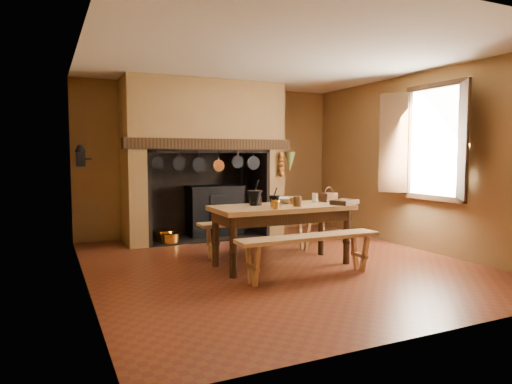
# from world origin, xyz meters

# --- Properties ---
(floor) EXTENTS (5.50, 5.50, 0.00)m
(floor) POSITION_xyz_m (0.00, 0.00, 0.00)
(floor) COLOR #612F17
(floor) RESTS_ON ground
(ceiling) EXTENTS (5.50, 5.50, 0.00)m
(ceiling) POSITION_xyz_m (0.00, 0.00, 2.80)
(ceiling) COLOR silver
(ceiling) RESTS_ON back_wall
(back_wall) EXTENTS (5.00, 0.02, 2.80)m
(back_wall) POSITION_xyz_m (0.00, 2.75, 1.40)
(back_wall) COLOR brown
(back_wall) RESTS_ON floor
(wall_left) EXTENTS (0.02, 5.50, 2.80)m
(wall_left) POSITION_xyz_m (-2.50, 0.00, 1.40)
(wall_left) COLOR brown
(wall_left) RESTS_ON floor
(wall_right) EXTENTS (0.02, 5.50, 2.80)m
(wall_right) POSITION_xyz_m (2.50, 0.00, 1.40)
(wall_right) COLOR brown
(wall_right) RESTS_ON floor
(wall_front) EXTENTS (5.00, 0.02, 2.80)m
(wall_front) POSITION_xyz_m (0.00, -2.75, 1.40)
(wall_front) COLOR brown
(wall_front) RESTS_ON floor
(chimney_breast) EXTENTS (2.95, 0.96, 2.80)m
(chimney_breast) POSITION_xyz_m (-0.30, 2.31, 1.81)
(chimney_breast) COLOR brown
(chimney_breast) RESTS_ON floor
(iron_range) EXTENTS (1.12, 0.55, 1.60)m
(iron_range) POSITION_xyz_m (-0.04, 2.45, 0.48)
(iron_range) COLOR black
(iron_range) RESTS_ON floor
(hearth_pans) EXTENTS (0.51, 0.62, 0.20)m
(hearth_pans) POSITION_xyz_m (-1.05, 2.22, 0.09)
(hearth_pans) COLOR gold
(hearth_pans) RESTS_ON floor
(hanging_pans) EXTENTS (1.92, 0.29, 0.27)m
(hanging_pans) POSITION_xyz_m (-0.34, 1.81, 1.36)
(hanging_pans) COLOR black
(hanging_pans) RESTS_ON chimney_breast
(onion_string) EXTENTS (0.12, 0.10, 0.46)m
(onion_string) POSITION_xyz_m (1.00, 1.79, 1.33)
(onion_string) COLOR #A1541D
(onion_string) RESTS_ON chimney_breast
(herb_bunch) EXTENTS (0.20, 0.20, 0.35)m
(herb_bunch) POSITION_xyz_m (1.18, 1.79, 1.38)
(herb_bunch) COLOR #5E6831
(herb_bunch) RESTS_ON chimney_breast
(window) EXTENTS (0.39, 1.75, 1.76)m
(window) POSITION_xyz_m (2.35, -0.40, 1.70)
(window) COLOR white
(window) RESTS_ON wall_right
(wall_coffee_mill) EXTENTS (0.23, 0.16, 0.31)m
(wall_coffee_mill) POSITION_xyz_m (-2.42, 1.55, 1.52)
(wall_coffee_mill) COLOR black
(wall_coffee_mill) RESTS_ON wall_left
(work_table) EXTENTS (1.90, 0.85, 0.82)m
(work_table) POSITION_xyz_m (0.01, -0.08, 0.69)
(work_table) COLOR #A3814B
(work_table) RESTS_ON floor
(bench_front) EXTENTS (1.88, 0.33, 0.53)m
(bench_front) POSITION_xyz_m (0.01, -0.79, 0.40)
(bench_front) COLOR #A3814B
(bench_front) RESTS_ON floor
(bench_back) EXTENTS (1.89, 0.33, 0.53)m
(bench_back) POSITION_xyz_m (0.01, 0.61, 0.40)
(bench_back) COLOR #A3814B
(bench_back) RESTS_ON floor
(mortar_large) EXTENTS (0.20, 0.20, 0.34)m
(mortar_large) POSITION_xyz_m (-0.33, 0.06, 0.94)
(mortar_large) COLOR black
(mortar_large) RESTS_ON work_table
(mortar_small) EXTENTS (0.15, 0.15, 0.25)m
(mortar_small) POSITION_xyz_m (-0.15, -0.18, 0.91)
(mortar_small) COLOR black
(mortar_small) RESTS_ON work_table
(coffee_grinder) EXTENTS (0.17, 0.13, 0.20)m
(coffee_grinder) POSITION_xyz_m (-0.31, 0.08, 0.90)
(coffee_grinder) COLOR #362111
(coffee_grinder) RESTS_ON work_table
(brass_mug_a) EXTENTS (0.08, 0.08, 0.08)m
(brass_mug_a) POSITION_xyz_m (-0.26, -0.43, 0.87)
(brass_mug_a) COLOR gold
(brass_mug_a) RESTS_ON work_table
(brass_mug_b) EXTENTS (0.09, 0.09, 0.09)m
(brass_mug_b) POSITION_xyz_m (0.19, -0.05, 0.87)
(brass_mug_b) COLOR gold
(brass_mug_b) RESTS_ON work_table
(mixing_bowl) EXTENTS (0.37, 0.37, 0.08)m
(mixing_bowl) POSITION_xyz_m (0.24, 0.14, 0.86)
(mixing_bowl) COLOR beige
(mixing_bowl) RESTS_ON work_table
(stoneware_crock) EXTENTS (0.14, 0.14, 0.14)m
(stoneware_crock) POSITION_xyz_m (0.13, -0.30, 0.89)
(stoneware_crock) COLOR #533A1F
(stoneware_crock) RESTS_ON work_table
(glass_jar) EXTENTS (0.09, 0.09, 0.14)m
(glass_jar) POSITION_xyz_m (0.60, 0.02, 0.89)
(glass_jar) COLOR beige
(glass_jar) RESTS_ON work_table
(wicker_basket) EXTENTS (0.26, 0.21, 0.22)m
(wicker_basket) POSITION_xyz_m (0.87, 0.07, 0.90)
(wicker_basket) COLOR #4C2616
(wicker_basket) RESTS_ON work_table
(wooden_tray) EXTENTS (0.44, 0.38, 0.06)m
(wooden_tray) POSITION_xyz_m (0.87, -0.33, 0.86)
(wooden_tray) COLOR #362111
(wooden_tray) RESTS_ON work_table
(brass_cup) EXTENTS (0.15, 0.15, 0.10)m
(brass_cup) POSITION_xyz_m (-0.20, -0.30, 0.88)
(brass_cup) COLOR gold
(brass_cup) RESTS_ON work_table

